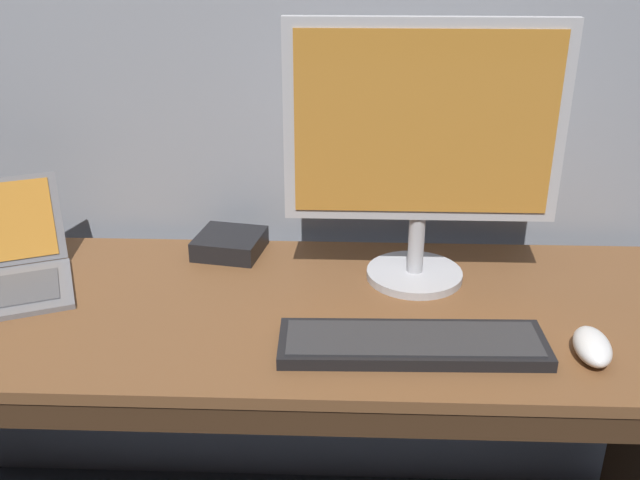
% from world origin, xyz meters
% --- Properties ---
extents(desk, '(1.81, 0.60, 0.76)m').
position_xyz_m(desk, '(0.00, -0.01, 0.55)').
color(desk, brown).
rests_on(desk, ground).
extents(external_monitor, '(0.54, 0.20, 0.53)m').
position_xyz_m(external_monitor, '(0.32, 0.11, 1.05)').
color(external_monitor, '#B7B7BC').
rests_on(external_monitor, desk).
extents(wired_keyboard, '(0.47, 0.15, 0.02)m').
position_xyz_m(wired_keyboard, '(0.30, -0.15, 0.77)').
color(wired_keyboard, black).
rests_on(wired_keyboard, desk).
extents(computer_mouse, '(0.07, 0.12, 0.04)m').
position_xyz_m(computer_mouse, '(0.60, -0.16, 0.78)').
color(computer_mouse, white).
rests_on(computer_mouse, desk).
extents(external_drive_box, '(0.17, 0.16, 0.04)m').
position_xyz_m(external_drive_box, '(-0.08, 0.24, 0.78)').
color(external_drive_box, black).
rests_on(external_drive_box, desk).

